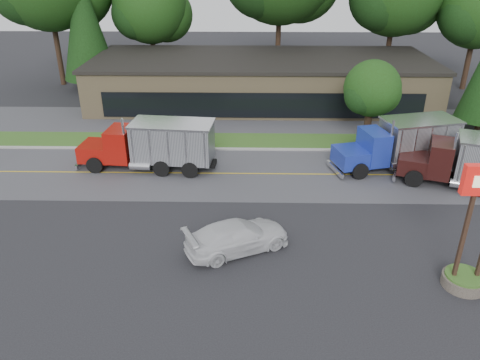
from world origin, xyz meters
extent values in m
plane|color=#2D2D31|center=(0.00, 0.00, 0.00)|extent=(140.00, 140.00, 0.00)
cube|color=#5A5A60|center=(0.00, 9.00, 0.00)|extent=(60.00, 8.00, 0.02)
cube|color=gold|center=(0.00, 9.00, 0.00)|extent=(60.00, 0.12, 0.01)
cube|color=#9E9E99|center=(0.00, 13.20, 0.00)|extent=(60.00, 0.30, 0.12)
cube|color=#3D6422|center=(0.00, 15.00, 0.00)|extent=(60.00, 3.40, 0.03)
cube|color=#5A5A60|center=(0.00, 20.00, 0.00)|extent=(60.00, 7.00, 0.02)
cube|color=#9C8660|center=(2.00, 26.00, 2.00)|extent=(32.00, 12.00, 4.00)
cylinder|color=#6B6054|center=(10.50, -2.50, 0.25)|extent=(1.90, 1.90, 0.50)
cylinder|color=#3D6422|center=(10.50, -2.50, 0.55)|extent=(1.70, 1.70, 0.10)
cube|color=#332116|center=(10.00, -2.50, 2.60)|extent=(0.16, 0.16, 5.00)
cylinder|color=#382619|center=(-20.00, 32.00, 3.03)|extent=(0.56, 0.56, 6.06)
cylinder|color=#382619|center=(-10.00, 34.00, 2.19)|extent=(0.56, 0.56, 4.38)
sphere|color=#1C3A10|center=(-10.00, 34.00, 8.13)|extent=(8.00, 8.00, 8.00)
sphere|color=#1C3A10|center=(-8.50, 35.00, 7.13)|extent=(6.00, 6.00, 6.00)
sphere|color=black|center=(-11.25, 33.25, 7.38)|extent=(5.50, 5.50, 5.50)
cylinder|color=#382619|center=(4.00, 34.00, 3.25)|extent=(0.56, 0.56, 6.51)
cylinder|color=#382619|center=(16.00, 33.00, 2.73)|extent=(0.56, 0.56, 5.45)
cylinder|color=#382619|center=(24.00, 31.00, 2.26)|extent=(0.56, 0.56, 4.53)
sphere|color=#1C3A10|center=(24.00, 31.00, 8.41)|extent=(8.28, 8.28, 8.28)
sphere|color=black|center=(22.71, 30.22, 7.63)|extent=(5.69, 5.69, 5.69)
cylinder|color=#382619|center=(-16.00, 30.00, 0.50)|extent=(0.44, 0.44, 1.00)
cone|color=black|center=(-16.00, 30.00, 6.91)|extent=(5.53, 5.53, 11.31)
cylinder|color=#382619|center=(20.00, 18.00, 0.50)|extent=(0.44, 0.44, 1.00)
cylinder|color=#382619|center=(10.00, 15.00, 1.15)|extent=(0.56, 0.56, 2.31)
sphere|color=#1C3A10|center=(10.00, 15.00, 4.28)|extent=(4.22, 4.22, 4.22)
sphere|color=#1C3A10|center=(10.79, 15.53, 3.76)|extent=(3.16, 3.16, 3.16)
sphere|color=black|center=(9.34, 14.60, 3.89)|extent=(2.90, 2.90, 2.90)
cube|color=black|center=(-5.77, 9.78, 0.57)|extent=(8.87, 1.82, 0.28)
cube|color=#A1120B|center=(-9.59, 10.14, 1.12)|extent=(2.31, 2.49, 1.10)
cube|color=#A1120B|center=(-7.87, 9.98, 1.72)|extent=(1.75, 2.53, 2.20)
cube|color=black|center=(-8.54, 10.04, 2.12)|extent=(0.26, 2.10, 0.90)
cube|color=silver|center=(-4.25, 9.63, 2.02)|extent=(5.48, 2.98, 2.50)
cube|color=silver|center=(-4.25, 9.63, 3.32)|extent=(5.65, 3.15, 0.12)
cylinder|color=black|center=(-9.29, 11.26, 0.57)|extent=(1.13, 0.45, 1.10)
cylinder|color=black|center=(-9.51, 8.97, 0.57)|extent=(1.13, 0.45, 1.10)
cylinder|color=black|center=(-3.76, 10.74, 0.57)|extent=(1.13, 0.45, 1.10)
cylinder|color=black|center=(-3.97, 8.45, 0.57)|extent=(1.13, 0.45, 1.10)
cube|color=black|center=(11.05, 10.30, 0.57)|extent=(8.04, 2.98, 0.28)
cube|color=#1D309F|center=(7.66, 9.43, 1.12)|extent=(2.44, 2.71, 1.10)
cube|color=#1D309F|center=(9.19, 9.82, 1.72)|extent=(1.95, 2.67, 2.20)
cube|color=black|center=(8.60, 9.67, 2.12)|extent=(0.58, 2.05, 0.90)
cube|color=silver|center=(12.41, 10.65, 2.02)|extent=(5.28, 3.62, 2.50)
cube|color=silver|center=(12.41, 10.65, 3.32)|extent=(5.47, 3.80, 0.12)
cylinder|color=black|center=(7.55, 10.58, 0.57)|extent=(1.15, 0.61, 1.10)
cylinder|color=black|center=(8.12, 8.36, 0.57)|extent=(1.15, 0.61, 1.10)
cylinder|color=black|center=(12.46, 11.85, 0.57)|extent=(1.15, 0.61, 1.10)
cylinder|color=black|center=(13.03, 9.62, 0.57)|extent=(1.15, 0.61, 1.10)
cube|color=black|center=(14.72, 7.30, 0.57)|extent=(7.65, 3.62, 0.28)
cube|color=black|center=(11.54, 8.47, 1.12)|extent=(2.54, 2.80, 1.10)
cube|color=black|center=(12.97, 7.94, 1.72)|extent=(2.10, 2.72, 2.20)
cube|color=black|center=(12.42, 8.15, 2.12)|extent=(0.78, 1.99, 0.90)
cylinder|color=black|center=(12.10, 9.49, 0.57)|extent=(1.15, 0.71, 1.10)
cylinder|color=black|center=(11.31, 7.33, 0.57)|extent=(1.15, 0.71, 1.10)
imported|color=silver|center=(0.31, 0.15, 0.77)|extent=(5.71, 4.29, 1.54)
camera|label=1|loc=(0.82, -19.43, 13.54)|focal=35.00mm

